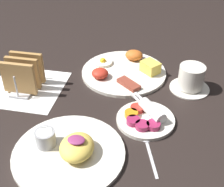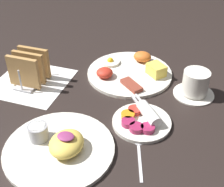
{
  "view_description": "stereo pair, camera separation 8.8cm",
  "coord_description": "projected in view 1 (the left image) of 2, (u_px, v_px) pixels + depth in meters",
  "views": [
    {
      "loc": [
        0.18,
        -0.65,
        0.55
      ],
      "look_at": [
        0.04,
        0.05,
        0.03
      ],
      "focal_mm": 50.0,
      "sensor_mm": 36.0,
      "label": 1
    },
    {
      "loc": [
        0.26,
        -0.63,
        0.55
      ],
      "look_at": [
        0.04,
        0.05,
        0.03
      ],
      "focal_mm": 50.0,
      "sensor_mm": 36.0,
      "label": 2
    }
  ],
  "objects": [
    {
      "name": "coffee_cup",
      "position": [
        191.0,
        79.0,
        0.93
      ],
      "size": [
        0.12,
        0.12,
        0.08
      ],
      "color": "silver",
      "rests_on": "ground_plane"
    },
    {
      "name": "toast_rack",
      "position": [
        24.0,
        74.0,
        0.92
      ],
      "size": [
        0.1,
        0.12,
        0.1
      ],
      "color": "#B7B7BC",
      "rests_on": "ground_plane"
    },
    {
      "name": "plate_breakfast",
      "position": [
        125.0,
        70.0,
        1.02
      ],
      "size": [
        0.27,
        0.27,
        0.05
      ],
      "color": "silver",
      "rests_on": "ground_plane"
    },
    {
      "name": "napkin_flat",
      "position": [
        26.0,
        88.0,
        0.95
      ],
      "size": [
        0.22,
        0.22,
        0.0
      ],
      "color": "white",
      "rests_on": "ground_plane"
    },
    {
      "name": "teaspoon",
      "position": [
        149.0,
        149.0,
        0.74
      ],
      "size": [
        0.05,
        0.12,
        0.01
      ],
      "color": "silver",
      "rests_on": "ground_plane"
    },
    {
      "name": "plate_condiments",
      "position": [
        145.0,
        118.0,
        0.82
      ],
      "size": [
        0.15,
        0.17,
        0.04
      ],
      "color": "silver",
      "rests_on": "ground_plane"
    },
    {
      "name": "plate_foreground",
      "position": [
        69.0,
        150.0,
        0.72
      ],
      "size": [
        0.26,
        0.26,
        0.06
      ],
      "color": "silver",
      "rests_on": "ground_plane"
    },
    {
      "name": "ground_plane",
      "position": [
        95.0,
        111.0,
        0.86
      ],
      "size": [
        3.0,
        3.0,
        0.0
      ],
      "primitive_type": "plane",
      "color": "black"
    }
  ]
}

